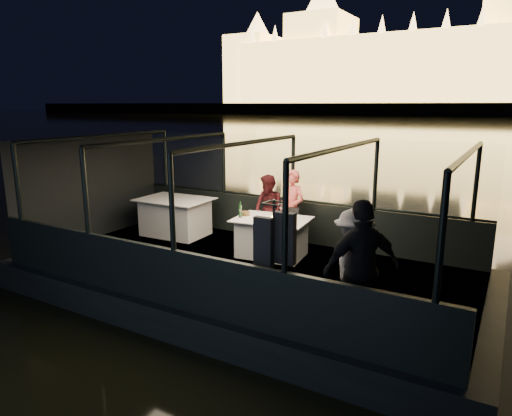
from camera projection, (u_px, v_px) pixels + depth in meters
The scene contains 29 objects.
river_water at pixel (493, 126), 76.20m from camera, with size 500.00×500.00×0.00m, color black.
boat_hull at pixel (245, 292), 8.62m from camera, with size 8.60×4.40×1.00m, color black.
boat_deck at pixel (245, 268), 8.52m from camera, with size 8.00×4.00×0.04m, color black.
gunwale_port at pixel (292, 221), 10.10m from camera, with size 8.00×0.08×0.90m, color black.
gunwale_starboard at pixel (175, 279), 6.72m from camera, with size 8.00×0.08×0.90m, color black.
cabin_glass_port at pixel (293, 169), 9.85m from camera, with size 8.00×0.02×1.40m, color #99B2B2, non-canonical shape.
cabin_glass_starboard at pixel (172, 203), 6.47m from camera, with size 8.00×0.02×1.40m, color #99B2B2, non-canonical shape.
cabin_roof_glass at pixel (245, 143), 8.00m from camera, with size 8.00×4.00×0.02m, color #99B2B2, non-canonical shape.
end_wall_fore at pixel (93, 187), 10.20m from camera, with size 0.02×4.00×2.30m, color black, non-canonical shape.
end_wall_aft at pixel (492, 238), 6.31m from camera, with size 0.02×4.00×2.30m, color black, non-canonical shape.
canopy_ribs at pixel (245, 207), 8.26m from camera, with size 8.00×4.00×2.30m, color black, non-canonical shape.
embankment at pixel (512, 111), 185.80m from camera, with size 400.00×140.00×6.00m, color #423D33.
dining_table_central at pixel (272, 237), 9.06m from camera, with size 1.45×1.05×0.77m, color white.
dining_table_aft at pixel (175, 219), 10.54m from camera, with size 1.62×1.17×0.86m, color white.
chair_port_left at pixel (270, 224), 9.81m from camera, with size 0.45×0.45×0.96m, color black.
chair_port_right at pixel (286, 229), 9.38m from camera, with size 0.41×0.41×0.88m, color black.
coat_stand at pixel (273, 258), 6.25m from camera, with size 0.48×0.38×1.72m, color black, non-canonical shape.
person_woman_coral at pixel (292, 213), 9.54m from camera, with size 0.59×0.40×1.65m, color #DD5750.
person_man_maroon at pixel (268, 209), 9.83m from camera, with size 0.72×0.56×1.50m, color #3A1013.
passenger_stripe at pixel (353, 257), 6.45m from camera, with size 1.01×0.57×1.56m, color silver.
passenger_dark at pixel (361, 273), 5.86m from camera, with size 1.07×0.45×1.82m, color black.
wine_bottle at pixel (240, 210), 9.05m from camera, with size 0.07×0.07×0.32m, color #163D18.
bread_basket at pixel (245, 213), 9.24m from camera, with size 0.18×0.18×0.07m, color brown.
amber_candle at pixel (273, 218), 8.87m from camera, with size 0.05×0.05×0.08m, color yellow.
plate_near at pixel (277, 223), 8.62m from camera, with size 0.25×0.25×0.02m, color silver.
plate_far at pixel (261, 214), 9.34m from camera, with size 0.21×0.21×0.01m, color white.
wine_glass_white at pixel (240, 213), 9.03m from camera, with size 0.06×0.06×0.19m, color silver, non-canonical shape.
wine_glass_red at pixel (281, 213), 9.07m from camera, with size 0.07×0.07×0.19m, color white, non-canonical shape.
wine_glass_empty at pixel (263, 216), 8.79m from camera, with size 0.06×0.06×0.18m, color silver, non-canonical shape.
Camera 1 is at (4.20, -6.88, 3.46)m, focal length 32.00 mm.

